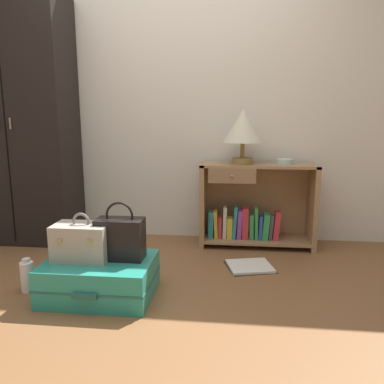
% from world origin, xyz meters
% --- Properties ---
extents(ground_plane, '(9.00, 9.00, 0.00)m').
position_xyz_m(ground_plane, '(0.00, 0.00, 0.00)').
color(ground_plane, brown).
extents(back_wall, '(6.40, 0.10, 2.60)m').
position_xyz_m(back_wall, '(0.00, 1.50, 1.30)').
color(back_wall, silver).
rests_on(back_wall, ground_plane).
extents(wardrobe, '(0.89, 0.47, 2.08)m').
position_xyz_m(wardrobe, '(-1.30, 1.20, 1.04)').
color(wardrobe, black).
rests_on(wardrobe, ground_plane).
extents(bookshelf, '(0.96, 0.35, 0.71)m').
position_xyz_m(bookshelf, '(0.71, 1.27, 0.33)').
color(bookshelf, '#A37A51').
rests_on(bookshelf, ground_plane).
extents(table_lamp, '(0.32, 0.32, 0.45)m').
position_xyz_m(table_lamp, '(0.61, 1.23, 1.00)').
color(table_lamp, olive).
rests_on(table_lamp, bookshelf).
extents(bowl, '(0.13, 0.13, 0.04)m').
position_xyz_m(bowl, '(0.96, 1.27, 0.73)').
color(bowl, silver).
rests_on(bowl, bookshelf).
extents(suitcase_large, '(0.66, 0.50, 0.23)m').
position_xyz_m(suitcase_large, '(-0.26, 0.18, 0.12)').
color(suitcase_large, teal).
rests_on(suitcase_large, ground_plane).
extents(train_case, '(0.33, 0.21, 0.29)m').
position_xyz_m(train_case, '(-0.37, 0.18, 0.34)').
color(train_case, '#A89E8E').
rests_on(train_case, suitcase_large).
extents(handbag, '(0.29, 0.15, 0.36)m').
position_xyz_m(handbag, '(-0.14, 0.22, 0.36)').
color(handbag, black).
rests_on(handbag, suitcase_large).
extents(bottle, '(0.08, 0.08, 0.22)m').
position_xyz_m(bottle, '(-0.74, 0.19, 0.10)').
color(bottle, white).
rests_on(bottle, ground_plane).
extents(open_book_on_floor, '(0.39, 0.37, 0.02)m').
position_xyz_m(open_book_on_floor, '(0.67, 0.73, 0.01)').
color(open_book_on_floor, white).
rests_on(open_book_on_floor, ground_plane).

